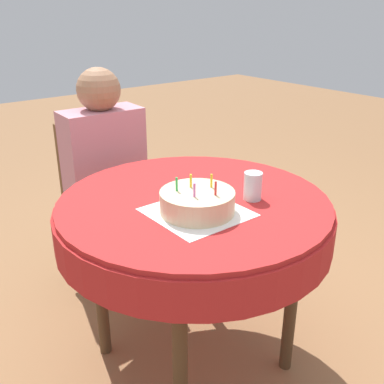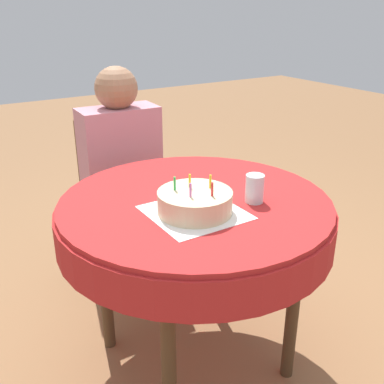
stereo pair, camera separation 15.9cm
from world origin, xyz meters
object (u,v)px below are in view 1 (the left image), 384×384
(person, at_px, (106,160))
(drinking_glass, at_px, (253,186))
(birthday_cake, at_px, (197,202))
(chair, at_px, (102,195))

(person, relative_size, drinking_glass, 11.10)
(birthday_cake, xyz_separation_m, drinking_glass, (0.23, -0.04, 0.01))
(person, height_order, drinking_glass, person)
(drinking_glass, bearing_deg, person, 97.81)
(birthday_cake, bearing_deg, drinking_glass, -8.69)
(chair, distance_m, drinking_glass, 1.04)
(birthday_cake, bearing_deg, person, 82.88)
(chair, distance_m, birthday_cake, 1.01)
(birthday_cake, distance_m, drinking_glass, 0.23)
(chair, height_order, birthday_cake, birthday_cake)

